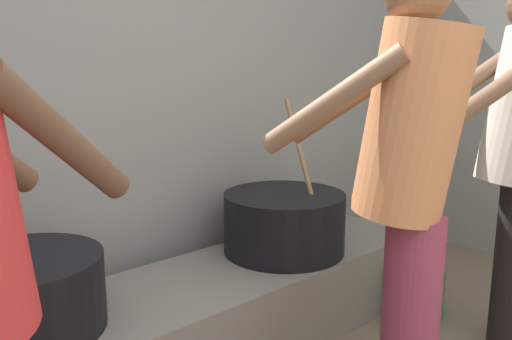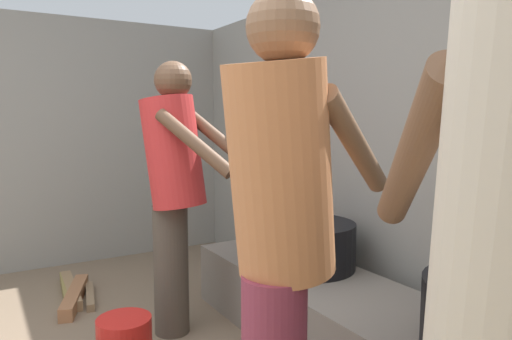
{
  "view_description": "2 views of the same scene",
  "coord_description": "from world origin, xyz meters",
  "px_view_note": "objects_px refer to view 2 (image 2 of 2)",
  "views": [
    {
      "loc": [
        -1.0,
        0.07,
        1.27
      ],
      "look_at": [
        0.06,
        1.24,
        0.96
      ],
      "focal_mm": 36.24,
      "sensor_mm": 36.0,
      "label": 1
    },
    {
      "loc": [
        1.66,
        0.2,
        1.26
      ],
      "look_at": [
        -0.22,
        1.32,
        1.01
      ],
      "focal_mm": 33.17,
      "sensor_mm": 36.0,
      "label": 2
    }
  ],
  "objects_px": {
    "cooking_pot_main": "(509,323)",
    "cook_in_orange_shirt": "(281,226)",
    "cooking_pot_secondary": "(308,245)",
    "cook_in_red_shirt": "(174,182)"
  },
  "relations": [
    {
      "from": "cooking_pot_main",
      "to": "cook_in_orange_shirt",
      "type": "relative_size",
      "value": 0.46
    },
    {
      "from": "cooking_pot_secondary",
      "to": "cook_in_orange_shirt",
      "type": "xyz_separation_m",
      "value": [
        0.99,
        -0.86,
        0.42
      ]
    },
    {
      "from": "cooking_pot_secondary",
      "to": "cook_in_red_shirt",
      "type": "height_order",
      "value": "cook_in_red_shirt"
    },
    {
      "from": "cooking_pot_secondary",
      "to": "cook_in_red_shirt",
      "type": "xyz_separation_m",
      "value": [
        -0.34,
        -0.68,
        0.38
      ]
    },
    {
      "from": "cooking_pot_main",
      "to": "cook_in_orange_shirt",
      "type": "height_order",
      "value": "cook_in_orange_shirt"
    },
    {
      "from": "cook_in_red_shirt",
      "to": "cooking_pot_secondary",
      "type": "bearing_deg",
      "value": 63.16
    },
    {
      "from": "cooking_pot_secondary",
      "to": "cook_in_orange_shirt",
      "type": "height_order",
      "value": "cook_in_orange_shirt"
    },
    {
      "from": "cooking_pot_secondary",
      "to": "cook_in_orange_shirt",
      "type": "bearing_deg",
      "value": -40.85
    },
    {
      "from": "cook_in_orange_shirt",
      "to": "cooking_pot_main",
      "type": "bearing_deg",
      "value": 73.58
    },
    {
      "from": "cook_in_red_shirt",
      "to": "cooking_pot_main",
      "type": "bearing_deg",
      "value": 22.15
    }
  ]
}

